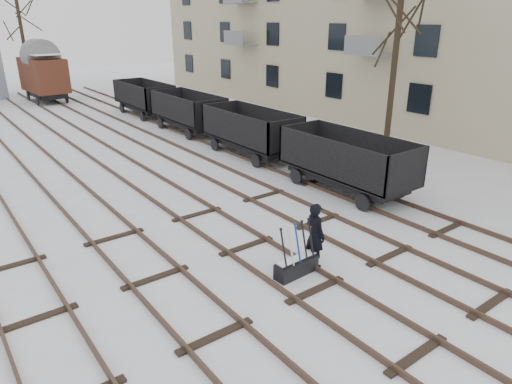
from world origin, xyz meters
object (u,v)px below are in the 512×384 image
worker (315,235)px  freight_wagon_a (346,170)px  ground_frame (296,265)px  box_van_wagon (43,74)px

worker → freight_wagon_a: 6.21m
worker → ground_frame: bearing=99.4°
freight_wagon_a → worker: bearing=-145.2°
worker → box_van_wagon: bearing=0.2°
ground_frame → freight_wagon_a: (5.85, 3.65, 0.59)m
freight_wagon_a → box_van_wagon: bearing=98.2°
ground_frame → worker: (0.75, 0.10, 0.65)m
ground_frame → worker: size_ratio=0.80×
worker → freight_wagon_a: bearing=-53.4°
ground_frame → box_van_wagon: bearing=84.7°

